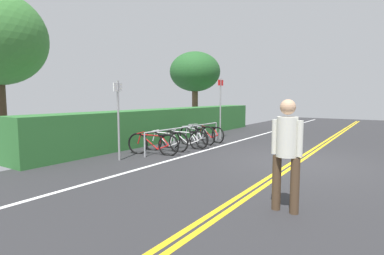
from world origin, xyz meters
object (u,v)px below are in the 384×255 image
(bicycle_4, at_px, (199,135))
(sign_post_near, at_px, (118,113))
(bicycle_1, at_px, (166,141))
(bicycle_2, at_px, (185,140))
(sign_post_far, at_px, (220,103))
(bicycle_0, at_px, (153,144))
(bicycle_5, at_px, (209,134))
(tree_mid, at_px, (195,72))
(pedestrian, at_px, (287,147))
(bike_rack, at_px, (186,132))
(bicycle_3, at_px, (193,137))

(bicycle_4, height_order, sign_post_near, sign_post_near)
(bicycle_1, distance_m, sign_post_near, 2.15)
(bicycle_2, distance_m, sign_post_far, 3.12)
(bicycle_0, bearing_deg, bicycle_5, -0.30)
(sign_post_near, bearing_deg, tree_mid, 20.49)
(bicycle_0, distance_m, tree_mid, 9.27)
(bicycle_1, xyz_separation_m, bicycle_4, (2.00, -0.07, 0.02))
(sign_post_near, distance_m, sign_post_far, 5.51)
(sign_post_far, bearing_deg, bicycle_0, 179.42)
(bicycle_0, relative_size, bicycle_1, 1.04)
(bicycle_0, xyz_separation_m, bicycle_4, (2.69, -0.02, 0.02))
(pedestrian, relative_size, sign_post_far, 0.68)
(bicycle_5, distance_m, sign_post_near, 4.70)
(bike_rack, distance_m, bicycle_5, 1.66)
(pedestrian, bearing_deg, bicycle_5, 39.81)
(bicycle_2, distance_m, bicycle_5, 1.96)
(bike_rack, relative_size, tree_mid, 0.99)
(sign_post_far, bearing_deg, sign_post_near, 177.03)
(bicycle_1, height_order, tree_mid, tree_mid)
(bike_rack, distance_m, pedestrian, 6.39)
(bicycle_0, bearing_deg, sign_post_near, 168.45)
(bicycle_1, xyz_separation_m, pedestrian, (-3.12, -4.92, 0.69))
(bicycle_0, bearing_deg, bike_rack, -1.65)
(bicycle_4, height_order, pedestrian, pedestrian)
(bicycle_1, height_order, bicycle_2, bicycle_1)
(bike_rack, relative_size, bicycle_0, 2.60)
(bicycle_4, bearing_deg, bicycle_3, -168.09)
(bicycle_0, relative_size, bicycle_2, 1.08)
(bicycle_0, bearing_deg, bicycle_3, -4.10)
(bicycle_2, bearing_deg, bicycle_4, 8.49)
(bicycle_0, xyz_separation_m, bicycle_1, (0.69, 0.05, -0.00))
(bike_rack, height_order, pedestrian, pedestrian)
(bicycle_0, relative_size, bicycle_3, 1.05)
(bicycle_5, bearing_deg, sign_post_near, 176.76)
(bicycle_1, bearing_deg, bicycle_3, -8.41)
(bicycle_0, relative_size, sign_post_far, 0.66)
(pedestrian, distance_m, sign_post_far, 8.30)
(bicycle_5, xyz_separation_m, tree_mid, (4.59, 3.69, 2.95))
(pedestrian, height_order, sign_post_near, sign_post_near)
(sign_post_far, bearing_deg, bicycle_4, 179.00)
(bicycle_4, height_order, bicycle_5, bicycle_4)
(bicycle_0, distance_m, bicycle_2, 1.46)
(bicycle_0, distance_m, pedestrian, 5.48)
(sign_post_near, relative_size, tree_mid, 0.51)
(tree_mid, bearing_deg, bike_rack, -149.19)
(bicycle_1, bearing_deg, tree_mid, 26.36)
(bicycle_1, distance_m, tree_mid, 8.65)
(bike_rack, relative_size, bicycle_2, 2.81)
(bicycle_3, xyz_separation_m, bicycle_5, (1.33, 0.13, -0.03))
(pedestrian, xyz_separation_m, tree_mid, (10.41, 8.54, 2.25))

